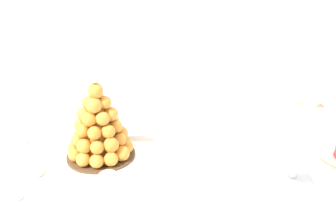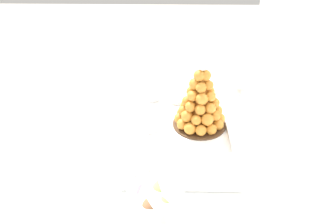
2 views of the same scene
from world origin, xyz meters
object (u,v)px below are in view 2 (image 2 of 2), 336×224
(creme_brulee_ramekin, at_px, (177,98))
(macaron_goblet, at_px, (156,220))
(dessert_cup_mid_left, at_px, (150,125))
(dessert_cup_left, at_px, (153,96))
(dessert_cup_centre, at_px, (140,165))
(croquembouche, at_px, (201,102))
(wine_glass, at_px, (244,89))
(serving_tray, at_px, (180,131))

(creme_brulee_ramekin, height_order, macaron_goblet, macaron_goblet)
(dessert_cup_mid_left, height_order, creme_brulee_ramekin, dessert_cup_mid_left)
(dessert_cup_left, height_order, dessert_cup_centre, dessert_cup_centre)
(croquembouche, xyz_separation_m, creme_brulee_ramekin, (-0.20, -0.09, -0.10))
(macaron_goblet, bearing_deg, creme_brulee_ramekin, 176.19)
(dessert_cup_mid_left, height_order, wine_glass, wine_glass)
(dessert_cup_centre, xyz_separation_m, wine_glass, (-0.40, 0.42, 0.08))
(dessert_cup_centre, bearing_deg, macaron_goblet, 13.49)
(dessert_cup_centre, distance_m, creme_brulee_ramekin, 0.50)
(macaron_goblet, relative_size, wine_glass, 1.57)
(serving_tray, bearing_deg, dessert_cup_left, -152.58)
(croquembouche, bearing_deg, serving_tray, -62.10)
(dessert_cup_centre, relative_size, creme_brulee_ramekin, 0.67)
(serving_tray, distance_m, croquembouche, 0.14)
(dessert_cup_left, distance_m, creme_brulee_ramekin, 0.12)
(dessert_cup_left, relative_size, wine_glass, 0.35)
(dessert_cup_centre, bearing_deg, dessert_cup_left, 178.74)
(serving_tray, xyz_separation_m, wine_glass, (-0.16, 0.28, 0.11))
(serving_tray, distance_m, dessert_cup_left, 0.28)
(croquembouche, distance_m, dessert_cup_left, 0.31)
(dessert_cup_mid_left, bearing_deg, wine_glass, 112.80)
(croquembouche, distance_m, wine_glass, 0.23)
(dessert_cup_left, xyz_separation_m, creme_brulee_ramekin, (0.00, 0.12, -0.01))
(croquembouche, xyz_separation_m, macaron_goblet, (0.59, -0.15, 0.03))
(croquembouche, bearing_deg, dessert_cup_mid_left, -76.36)
(wine_glass, bearing_deg, dessert_cup_mid_left, -67.20)
(serving_tray, relative_size, macaron_goblet, 2.61)
(dessert_cup_left, bearing_deg, croquembouche, 45.32)
(dessert_cup_centre, distance_m, wine_glass, 0.59)
(creme_brulee_ramekin, bearing_deg, dessert_cup_mid_left, -23.19)
(wine_glass, bearing_deg, creme_brulee_ramekin, -106.13)
(serving_tray, distance_m, creme_brulee_ramekin, 0.25)
(serving_tray, height_order, creme_brulee_ramekin, creme_brulee_ramekin)
(dessert_cup_centre, relative_size, wine_glass, 0.39)
(croquembouche, xyz_separation_m, wine_glass, (-0.12, 0.20, -0.00))
(croquembouche, height_order, wine_glass, croquembouche)
(serving_tray, xyz_separation_m, dessert_cup_left, (-0.25, -0.13, 0.02))
(croquembouche, relative_size, dessert_cup_mid_left, 4.90)
(serving_tray, relative_size, dessert_cup_centre, 10.58)
(dessert_cup_left, xyz_separation_m, wine_glass, (0.09, 0.41, 0.09))
(dessert_cup_mid_left, bearing_deg, dessert_cup_centre, -4.28)
(creme_brulee_ramekin, distance_m, macaron_goblet, 0.80)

